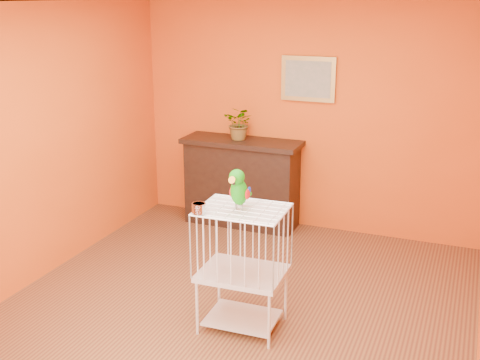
% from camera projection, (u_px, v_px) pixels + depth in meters
% --- Properties ---
extents(ground, '(4.50, 4.50, 0.00)m').
position_uv_depth(ground, '(232.00, 312.00, 5.24)').
color(ground, brown).
rests_on(ground, ground).
extents(room_shell, '(4.50, 4.50, 4.50)m').
position_uv_depth(room_shell, '(231.00, 135.00, 4.77)').
color(room_shell, '#D95314').
rests_on(room_shell, ground).
extents(console_cabinet, '(1.40, 0.50, 1.04)m').
position_uv_depth(console_cabinet, '(242.00, 182.00, 7.12)').
color(console_cabinet, black).
rests_on(console_cabinet, ground).
extents(potted_plant, '(0.37, 0.41, 0.30)m').
position_uv_depth(potted_plant, '(240.00, 127.00, 6.92)').
color(potted_plant, '#26722D').
rests_on(potted_plant, console_cabinet).
extents(framed_picture, '(0.62, 0.04, 0.50)m').
position_uv_depth(framed_picture, '(308.00, 79.00, 6.68)').
color(framed_picture, '#A37F3A').
rests_on(framed_picture, room_shell).
extents(birdcage, '(0.69, 0.54, 1.04)m').
position_uv_depth(birdcage, '(242.00, 267.00, 4.86)').
color(birdcage, silver).
rests_on(birdcage, ground).
extents(feed_cup, '(0.11, 0.11, 0.08)m').
position_uv_depth(feed_cup, '(199.00, 208.00, 4.59)').
color(feed_cup, silver).
rests_on(feed_cup, birdcage).
extents(parrot, '(0.17, 0.31, 0.34)m').
position_uv_depth(parrot, '(239.00, 189.00, 4.63)').
color(parrot, '#59544C').
rests_on(parrot, birdcage).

